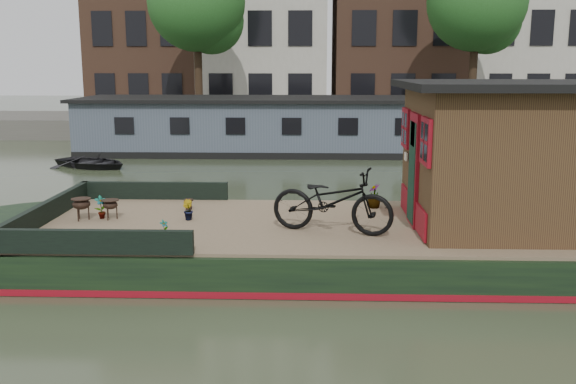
{
  "coord_description": "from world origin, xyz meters",
  "views": [
    {
      "loc": [
        -1.32,
        -10.76,
        3.34
      ],
      "look_at": [
        -1.72,
        0.5,
        1.1
      ],
      "focal_mm": 40.0,
      "sensor_mm": 36.0,
      "label": 1
    }
  ],
  "objects_px": {
    "cabin": "(520,154)",
    "dinghy": "(92,158)",
    "potted_plant_a": "(101,207)",
    "brazier_front": "(111,209)",
    "bicycle": "(332,201)",
    "brazier_rear": "(82,209)"
  },
  "relations": [
    {
      "from": "brazier_front",
      "to": "brazier_rear",
      "type": "xyz_separation_m",
      "value": [
        -0.49,
        -0.07,
        0.02
      ]
    },
    {
      "from": "bicycle",
      "to": "brazier_front",
      "type": "xyz_separation_m",
      "value": [
        -3.88,
        0.76,
        -0.35
      ]
    },
    {
      "from": "brazier_front",
      "to": "dinghy",
      "type": "height_order",
      "value": "brazier_front"
    },
    {
      "from": "brazier_front",
      "to": "bicycle",
      "type": "bearing_deg",
      "value": -11.14
    },
    {
      "from": "bicycle",
      "to": "brazier_front",
      "type": "relative_size",
      "value": 5.69
    },
    {
      "from": "cabin",
      "to": "potted_plant_a",
      "type": "relative_size",
      "value": 9.67
    },
    {
      "from": "bicycle",
      "to": "brazier_front",
      "type": "height_order",
      "value": "bicycle"
    },
    {
      "from": "cabin",
      "to": "potted_plant_a",
      "type": "xyz_separation_m",
      "value": [
        -7.22,
        0.2,
        -1.02
      ]
    },
    {
      "from": "brazier_front",
      "to": "brazier_rear",
      "type": "bearing_deg",
      "value": -171.67
    },
    {
      "from": "bicycle",
      "to": "dinghy",
      "type": "relative_size",
      "value": 0.72
    },
    {
      "from": "brazier_front",
      "to": "brazier_rear",
      "type": "distance_m",
      "value": 0.5
    },
    {
      "from": "cabin",
      "to": "dinghy",
      "type": "xyz_separation_m",
      "value": [
        -10.76,
        10.04,
        -1.59
      ]
    },
    {
      "from": "brazier_front",
      "to": "dinghy",
      "type": "relative_size",
      "value": 0.13
    },
    {
      "from": "dinghy",
      "to": "bicycle",
      "type": "bearing_deg",
      "value": -115.92
    },
    {
      "from": "cabin",
      "to": "potted_plant_a",
      "type": "bearing_deg",
      "value": 178.41
    },
    {
      "from": "bicycle",
      "to": "brazier_rear",
      "type": "height_order",
      "value": "bicycle"
    },
    {
      "from": "cabin",
      "to": "potted_plant_a",
      "type": "height_order",
      "value": "cabin"
    },
    {
      "from": "potted_plant_a",
      "to": "brazier_rear",
      "type": "distance_m",
      "value": 0.33
    },
    {
      "from": "bicycle",
      "to": "dinghy",
      "type": "distance_m",
      "value": 13.11
    },
    {
      "from": "potted_plant_a",
      "to": "brazier_front",
      "type": "distance_m",
      "value": 0.19
    },
    {
      "from": "potted_plant_a",
      "to": "brazier_front",
      "type": "height_order",
      "value": "potted_plant_a"
    },
    {
      "from": "potted_plant_a",
      "to": "dinghy",
      "type": "distance_m",
      "value": 10.48
    }
  ]
}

